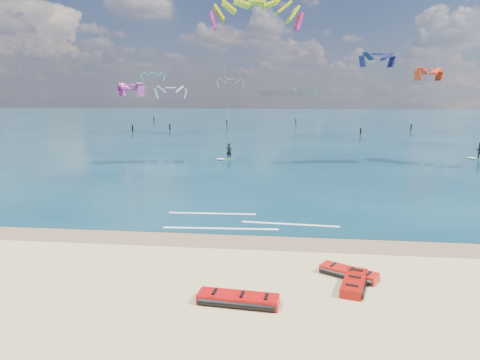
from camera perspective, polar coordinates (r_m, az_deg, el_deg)
name	(u,v)px	position (r m, az deg, el deg)	size (l,w,h in m)	color
ground	(263,151)	(59.36, 3.02, 3.88)	(320.00, 320.00, 0.00)	tan
wet_sand_strip	(222,241)	(23.36, -2.41, -8.09)	(320.00, 2.40, 0.01)	brown
sea	(276,121)	(123.04, 4.81, 7.79)	(320.00, 200.00, 0.04)	#092733
packed_kite_left	(238,304)	(16.85, -0.26, -16.17)	(3.30, 1.23, 0.45)	red
packed_kite_mid	(349,277)	(19.63, 14.27, -12.37)	(2.68, 1.14, 0.41)	red
packed_kite_right	(354,287)	(18.73, 14.96, -13.62)	(2.69, 1.22, 0.44)	#A70F07
kitesurfer_main	(242,76)	(48.12, 0.33, 13.72)	(11.80, 7.60, 18.73)	#B2DF1A
shoreline_foam	(240,222)	(26.45, -0.04, -5.62)	(10.96, 3.63, 0.01)	white
distant_kites	(257,103)	(94.38, 2.34, 10.24)	(70.00, 38.55, 14.53)	#2E7F65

